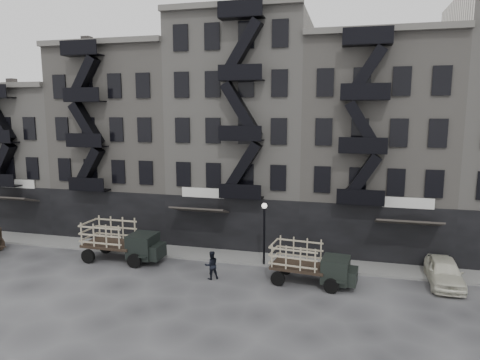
% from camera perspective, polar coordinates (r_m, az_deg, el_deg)
% --- Properties ---
extents(ground, '(140.00, 140.00, 0.00)m').
position_cam_1_polar(ground, '(27.30, -4.24, -12.70)').
color(ground, '#38383A').
rests_on(ground, ground).
extents(sidewalk, '(55.00, 2.50, 0.15)m').
position_cam_1_polar(sidewalk, '(30.62, -1.98, -10.06)').
color(sidewalk, slate).
rests_on(sidewalk, ground).
extents(building_west, '(10.00, 11.35, 13.20)m').
position_cam_1_polar(building_west, '(44.20, -25.37, 2.89)').
color(building_west, gray).
rests_on(building_west, ground).
extents(building_midwest, '(10.00, 11.35, 16.20)m').
position_cam_1_polar(building_midwest, '(38.47, -13.93, 4.94)').
color(building_midwest, gray).
rests_on(building_midwest, ground).
extents(building_center, '(10.00, 11.35, 18.20)m').
position_cam_1_polar(building_center, '(34.82, 0.77, 6.44)').
color(building_center, gray).
rests_on(building_center, ground).
extents(building_mideast, '(10.00, 11.35, 16.20)m').
position_cam_1_polar(building_mideast, '(33.97, 17.44, 4.27)').
color(building_mideast, gray).
rests_on(building_mideast, ground).
extents(lamp_post, '(0.36, 0.36, 4.28)m').
position_cam_1_polar(lamp_post, '(28.07, 3.25, -6.08)').
color(lamp_post, black).
rests_on(lamp_post, ground).
extents(stake_truck_west, '(5.59, 2.40, 2.78)m').
position_cam_1_polar(stake_truck_west, '(30.53, -15.57, -7.48)').
color(stake_truck_west, black).
rests_on(stake_truck_west, ground).
extents(stake_truck_east, '(5.13, 2.50, 2.49)m').
position_cam_1_polar(stake_truck_east, '(26.01, 9.41, -10.59)').
color(stake_truck_east, black).
rests_on(stake_truck_east, ground).
extents(car_east, '(1.94, 4.64, 1.57)m').
position_cam_1_polar(car_east, '(28.51, 25.56, -10.96)').
color(car_east, beige).
rests_on(car_east, ground).
extents(pedestrian_mid, '(1.08, 1.03, 1.76)m').
position_cam_1_polar(pedestrian_mid, '(26.62, -3.83, -11.25)').
color(pedestrian_mid, black).
rests_on(pedestrian_mid, ground).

